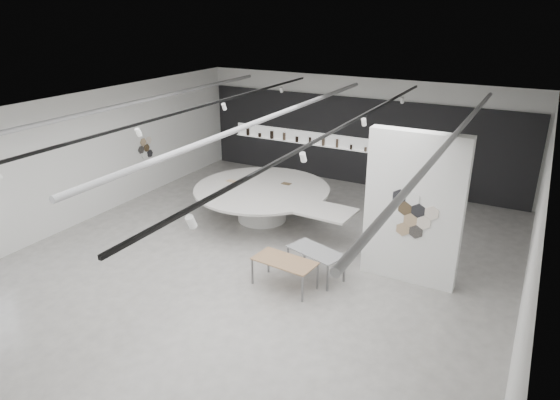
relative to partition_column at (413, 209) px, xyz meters
The scene contains 7 objects.
room 3.74m from the partition_column, 164.48° to the right, with size 12.02×14.02×3.82m.
back_wall_display 6.94m from the partition_column, 121.13° to the left, with size 11.80×0.27×3.10m.
partition_column is the anchor object (origin of this frame).
display_island 5.05m from the partition_column, 163.78° to the left, with size 5.29×4.27×1.04m.
sample_table_wood 3.17m from the partition_column, 144.58° to the right, with size 1.51×0.86×0.68m.
sample_table_stone 2.47m from the partition_column, 154.14° to the right, with size 1.49×1.05×0.70m.
kitchen_counter 5.73m from the partition_column, 97.10° to the left, with size 1.56×0.64×1.22m.
Camera 1 is at (5.80, -9.62, 6.14)m, focal length 32.00 mm.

